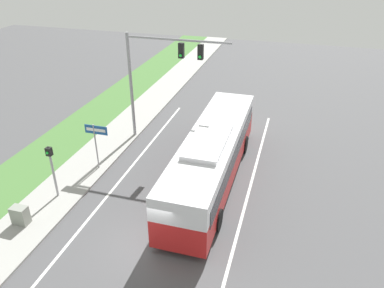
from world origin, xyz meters
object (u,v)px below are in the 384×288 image
at_px(pedestrian_signal, 52,164).
at_px(street_sign, 96,138).
at_px(signal_gantry, 158,68).
at_px(utility_cabinet, 20,215).
at_px(bus, 212,154).

xyz_separation_m(pedestrian_signal, street_sign, (0.80, 3.11, 0.06)).
relative_size(signal_gantry, street_sign, 2.41).
height_order(signal_gantry, pedestrian_signal, signal_gantry).
bearing_deg(street_sign, utility_cabinet, -101.79).
relative_size(bus, utility_cabinet, 13.45).
distance_m(bus, pedestrian_signal, 8.38).
xyz_separation_m(bus, pedestrian_signal, (-7.47, -3.78, 0.30)).
relative_size(bus, pedestrian_signal, 4.13).
distance_m(street_sign, utility_cabinet, 5.85).
xyz_separation_m(bus, signal_gantry, (-4.55, 3.92, 3.31)).
height_order(bus, utility_cabinet, bus).
height_order(pedestrian_signal, street_sign, pedestrian_signal).
bearing_deg(signal_gantry, pedestrian_signal, -110.84).
height_order(signal_gantry, utility_cabinet, signal_gantry).
height_order(bus, pedestrian_signal, bus).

